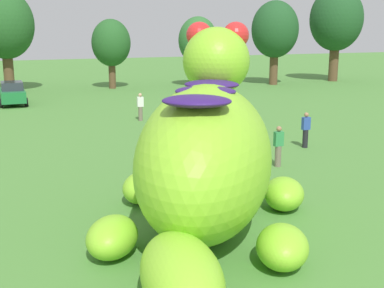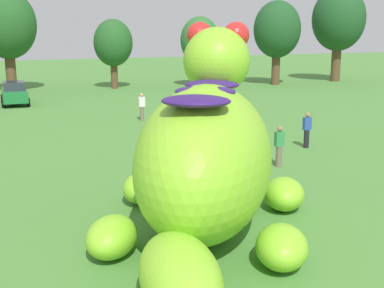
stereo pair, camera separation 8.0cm
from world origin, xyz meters
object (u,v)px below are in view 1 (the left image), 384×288
object	(u,v)px
spectator_near_inflatable	(278,147)
spectator_by_cars	(306,130)
spectator_mid_field	(140,107)
car_green	(12,93)
giant_inflatable_creature	(206,157)

from	to	relation	value
spectator_near_inflatable	spectator_by_cars	xyz separation A→B (m)	(2.98, 2.48, 0.00)
spectator_near_inflatable	spectator_mid_field	bearing A→B (deg)	101.40
spectator_by_cars	spectator_mid_field	bearing A→B (deg)	119.14
car_green	spectator_near_inflatable	size ratio (longest dim) A/B	2.40
spectator_near_inflatable	spectator_by_cars	size ratio (longest dim) A/B	1.00
spectator_near_inflatable	spectator_mid_field	distance (m)	12.50
giant_inflatable_creature	spectator_near_inflatable	bearing A→B (deg)	43.40
spectator_mid_field	spectator_by_cars	world-z (taller)	same
car_green	spectator_mid_field	distance (m)	12.07
giant_inflatable_creature	spectator_near_inflatable	size ratio (longest dim) A/B	6.72
giant_inflatable_creature	car_green	size ratio (longest dim) A/B	2.79
giant_inflatable_creature	car_green	xyz separation A→B (m)	(-4.12, 27.17, -1.28)
giant_inflatable_creature	spectator_by_cars	world-z (taller)	giant_inflatable_creature
spectator_near_inflatable	spectator_mid_field	world-z (taller)	same
giant_inflatable_creature	spectator_by_cars	distance (m)	11.41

